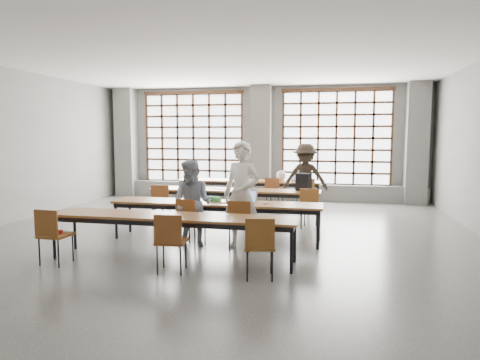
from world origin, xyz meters
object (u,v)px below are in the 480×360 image
at_px(red_pouch, 56,232).
at_px(student_male, 242,195).
at_px(chair_back_left, 194,189).
at_px(laptop_back, 298,179).
at_px(green_box, 215,199).
at_px(chair_near_mid, 170,237).
at_px(chair_mid_centre, 245,202).
at_px(chair_front_right, 240,220).
at_px(chair_back_mid, 274,191).
at_px(student_back, 305,178).
at_px(desk_row_b, 235,192).
at_px(desk_row_a, 249,183).
at_px(chair_mid_right, 310,204).
at_px(chair_mid_left, 161,199).
at_px(desk_row_d, 172,219).
at_px(plastic_bag, 281,176).
at_px(chair_front_left, 189,218).
at_px(laptop_front, 247,199).
at_px(chair_back_right, 306,191).
at_px(backpack, 304,182).
at_px(student_female, 193,203).
at_px(chair_near_left, 52,231).
at_px(desk_row_c, 216,205).
at_px(phone, 224,203).
at_px(chair_near_right, 260,242).
at_px(mouse, 265,203).

bearing_deg(red_pouch, student_male, 29.37).
xyz_separation_m(chair_back_left, student_male, (2.14, -3.87, 0.41)).
height_order(laptop_back, green_box, laptop_back).
bearing_deg(chair_near_mid, chair_mid_centre, 82.72).
bearing_deg(green_box, chair_front_right, -47.39).
bearing_deg(green_box, chair_mid_centre, 73.99).
height_order(chair_back_mid, chair_front_right, same).
relative_size(student_male, student_back, 1.07).
bearing_deg(chair_front_right, red_pouch, -152.83).
bearing_deg(chair_front_right, desk_row_b, 104.77).
height_order(desk_row_a, red_pouch, desk_row_a).
relative_size(chair_mid_centre, chair_mid_right, 1.00).
bearing_deg(chair_mid_centre, chair_near_mid, -97.28).
height_order(chair_back_left, chair_mid_left, same).
bearing_deg(desk_row_d, chair_mid_right, 53.43).
bearing_deg(desk_row_b, plastic_bag, 67.82).
bearing_deg(chair_front_left, green_box, 69.05).
relative_size(chair_mid_centre, student_back, 0.50).
bearing_deg(laptop_front, laptop_back, 80.69).
xyz_separation_m(chair_mid_centre, student_back, (1.17, 2.18, 0.35)).
distance_m(chair_back_right, backpack, 1.43).
bearing_deg(chair_near_mid, chair_back_mid, 81.79).
xyz_separation_m(chair_back_mid, plastic_bag, (0.12, 0.68, 0.34)).
xyz_separation_m(chair_back_right, chair_mid_left, (-3.16, -2.05, 0.00)).
distance_m(chair_front_left, chair_front_right, 0.92).
xyz_separation_m(desk_row_d, student_female, (0.04, 0.93, 0.11)).
height_order(chair_near_left, green_box, chair_near_left).
relative_size(desk_row_a, chair_back_right, 4.55).
bearing_deg(desk_row_c, chair_back_mid, 78.94).
bearing_deg(phone, chair_back_mid, 82.15).
relative_size(chair_back_mid, chair_mid_right, 1.00).
distance_m(chair_near_right, backpack, 4.10).
xyz_separation_m(chair_mid_right, student_male, (-1.11, -1.82, 0.41)).
bearing_deg(chair_near_right, chair_front_right, 111.94).
relative_size(chair_front_left, chair_near_right, 1.00).
bearing_deg(green_box, laptop_front, 2.36).
xyz_separation_m(chair_mid_right, red_pouch, (-3.74, -3.31, -0.04)).
xyz_separation_m(chair_mid_left, chair_front_left, (1.34, -1.95, 0.00)).
relative_size(chair_back_right, laptop_back, 2.41).
bearing_deg(chair_back_right, chair_mid_right, -84.18).
distance_m(chair_front_right, chair_near_right, 1.54).
bearing_deg(desk_row_a, chair_mid_centre, -80.87).
relative_size(student_male, laptop_front, 4.23).
distance_m(student_back, mouse, 3.56).
bearing_deg(chair_mid_centre, chair_back_right, 59.79).
height_order(chair_near_mid, student_male, student_male).
height_order(student_back, backpack, student_back).
bearing_deg(student_back, desk_row_d, -115.12).
xyz_separation_m(student_male, plastic_bag, (0.18, 4.55, -0.07)).
relative_size(desk_row_d, backpack, 10.00).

